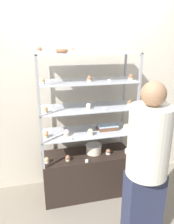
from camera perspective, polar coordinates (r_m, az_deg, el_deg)
name	(u,v)px	position (r m, az deg, el deg)	size (l,w,h in m)	color
ground_plane	(87,191)	(3.10, 0.00, -19.97)	(20.00, 20.00, 0.00)	gray
back_wall	(80,90)	(2.85, -1.73, 5.77)	(8.00, 0.05, 2.60)	beige
display_base	(87,173)	(2.93, 0.00, -15.67)	(1.11, 0.44, 0.56)	black
display_riser_lower	(87,133)	(2.66, 0.00, -5.50)	(1.11, 0.44, 0.31)	#99999E
display_riser_middle	(87,109)	(2.55, 0.00, 0.84)	(1.11, 0.44, 0.31)	#99999E
display_riser_upper	(87,83)	(2.47, 0.00, 7.66)	(1.11, 0.44, 0.31)	#99999E
display_riser_top	(87,54)	(2.43, 0.00, 14.80)	(1.11, 0.44, 0.31)	#99999E
layer_cake_centerpiece	(94,149)	(2.78, 1.77, -9.56)	(0.20, 0.20, 0.11)	beige
sheet_cake_frosted	(107,127)	(2.71, 5.32, -3.95)	(0.24, 0.15, 0.06)	brown
cupcake_0	(47,160)	(2.63, -10.46, -12.25)	(0.06, 0.06, 0.07)	beige
cupcake_1	(68,158)	(2.64, -5.04, -11.89)	(0.06, 0.06, 0.07)	#CCB28C
cupcake_2	(108,152)	(2.78, 5.56, -10.29)	(0.06, 0.06, 0.07)	white
cupcake_3	(127,151)	(2.83, 10.41, -9.94)	(0.06, 0.06, 0.07)	beige
price_tag_0	(87,161)	(2.60, -0.09, -12.67)	(0.04, 0.00, 0.04)	white
cupcake_4	(46,134)	(2.51, -10.76, -5.78)	(0.07, 0.07, 0.08)	#CCB28C
cupcake_5	(66,133)	(2.52, -5.39, -5.43)	(0.07, 0.07, 0.08)	#CCB28C
cupcake_6	(90,132)	(2.53, 0.90, -5.30)	(0.07, 0.07, 0.08)	white
cupcake_7	(126,126)	(2.74, 10.14, -3.67)	(0.07, 0.07, 0.08)	white
price_tag_1	(70,138)	(2.42, -4.39, -6.92)	(0.04, 0.00, 0.04)	white
cupcake_8	(45,110)	(2.38, -10.85, 0.61)	(0.05, 0.05, 0.07)	#CCB28C
cupcake_9	(89,106)	(2.46, 0.53, 1.54)	(0.05, 0.05, 0.07)	#CCB28C
cupcake_10	(130,103)	(2.64, 11.08, 2.40)	(0.05, 0.05, 0.07)	beige
price_tag_2	(104,109)	(2.39, 4.45, 0.70)	(0.04, 0.00, 0.04)	white
cupcake_11	(42,81)	(2.33, -11.58, 7.98)	(0.05, 0.05, 0.07)	beige
cupcake_12	(90,79)	(2.41, 0.67, 8.69)	(0.05, 0.05, 0.07)	#CCB28C
cupcake_13	(131,77)	(2.57, 11.37, 8.96)	(0.05, 0.05, 0.07)	#CCB28C
price_tag_3	(109,81)	(2.33, 5.74, 8.01)	(0.04, 0.00, 0.04)	white
cupcake_14	(40,50)	(2.32, -12.29, 15.53)	(0.05, 0.05, 0.06)	beige
cupcake_15	(72,50)	(2.34, -4.03, 15.91)	(0.05, 0.05, 0.06)	white
cupcake_16	(105,50)	(2.40, 4.61, 15.96)	(0.05, 0.05, 0.06)	white
cupcake_17	(133,49)	(2.51, 11.84, 15.75)	(0.05, 0.05, 0.06)	beige
price_tag_4	(106,51)	(2.28, 4.93, 15.60)	(0.04, 0.00, 0.04)	white
donut_glazed	(62,51)	(2.42, -6.60, 15.61)	(0.13, 0.13, 0.04)	brown
customer_figure	(147,163)	(2.11, 15.35, -12.68)	(0.38, 0.38, 1.61)	#282D47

